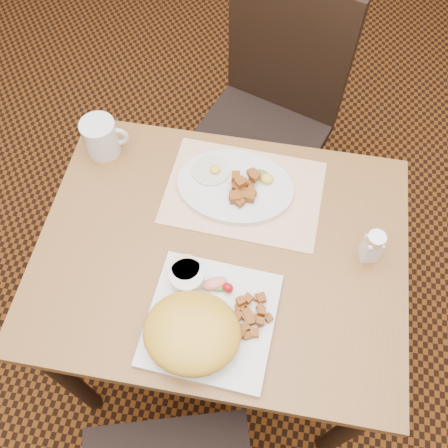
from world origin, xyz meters
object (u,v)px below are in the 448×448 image
coffee_mug (102,137)px  plate_oval (235,186)px  salt_shaker (372,246)px  table (221,267)px  chair_far (269,110)px  plate_square (211,320)px

coffee_mug → plate_oval: bearing=-9.8°
salt_shaker → coffee_mug: (-0.72, 0.20, 0.00)m
salt_shaker → coffee_mug: bearing=164.3°
table → chair_far: size_ratio=0.93×
plate_square → plate_oval: size_ratio=0.92×
table → plate_oval: 0.22m
chair_far → coffee_mug: chair_far is taller
chair_far → coffee_mug: bearing=64.1°
plate_square → table: bearing=93.0°
chair_far → plate_square: bearing=106.4°
chair_far → table: bearing=104.9°
table → plate_square: size_ratio=3.21×
plate_square → salt_shaker: 0.41m
chair_far → plate_square: 0.87m
plate_square → chair_far: bearing=87.6°
table → plate_square: 0.22m
plate_oval → coffee_mug: coffee_mug is taller
table → coffee_mug: 0.47m
chair_far → plate_square: (-0.04, -0.84, 0.22)m
chair_far → plate_oval: bearing=103.9°
plate_oval → coffee_mug: bearing=170.2°
coffee_mug → chair_far: bearing=45.2°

